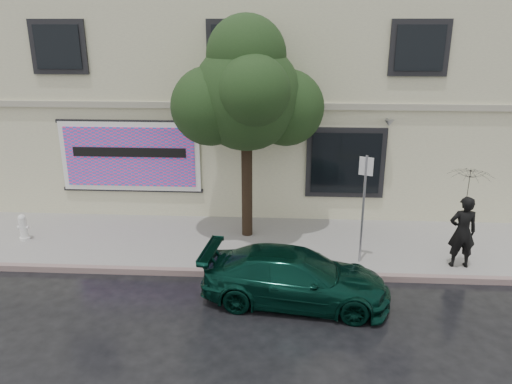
# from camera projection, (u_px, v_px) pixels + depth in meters

# --- Properties ---
(ground) EXTENTS (90.00, 90.00, 0.00)m
(ground) POSITION_uv_depth(u_px,v_px,m) (216.00, 309.00, 10.73)
(ground) COLOR black
(ground) RESTS_ON ground
(sidewalk) EXTENTS (20.00, 3.50, 0.15)m
(sidewalk) POSITION_uv_depth(u_px,v_px,m) (232.00, 243.00, 13.77)
(sidewalk) COLOR gray
(sidewalk) RESTS_ON ground
(curb) EXTENTS (20.00, 0.18, 0.16)m
(curb) POSITION_uv_depth(u_px,v_px,m) (224.00, 273.00, 12.12)
(curb) COLOR gray
(curb) RESTS_ON ground
(building) EXTENTS (20.00, 8.12, 7.00)m
(building) POSITION_uv_depth(u_px,v_px,m) (247.00, 91.00, 18.10)
(building) COLOR #B9B595
(building) RESTS_ON ground
(billboard) EXTENTS (4.30, 0.16, 2.20)m
(billboard) POSITION_uv_depth(u_px,v_px,m) (130.00, 157.00, 14.89)
(billboard) COLOR white
(billboard) RESTS_ON ground
(car) EXTENTS (4.25, 2.27, 1.18)m
(car) POSITION_uv_depth(u_px,v_px,m) (295.00, 277.00, 10.85)
(car) COLOR black
(car) RESTS_ON ground
(pedestrian) EXTENTS (0.67, 0.44, 1.82)m
(pedestrian) POSITION_uv_depth(u_px,v_px,m) (462.00, 232.00, 12.03)
(pedestrian) COLOR black
(pedestrian) RESTS_ON sidewalk
(umbrella) EXTENTS (1.19, 1.19, 0.81)m
(umbrella) POSITION_uv_depth(u_px,v_px,m) (470.00, 180.00, 11.61)
(umbrella) COLOR black
(umbrella) RESTS_ON pedestrian
(street_tree) EXTENTS (2.84, 2.84, 5.31)m
(street_tree) POSITION_uv_depth(u_px,v_px,m) (246.00, 97.00, 12.92)
(street_tree) COLOR black
(street_tree) RESTS_ON sidewalk
(fire_hydrant) EXTENTS (0.30, 0.28, 0.74)m
(fire_hydrant) POSITION_uv_depth(u_px,v_px,m) (23.00, 227.00, 13.71)
(fire_hydrant) COLOR silver
(fire_hydrant) RESTS_ON sidewalk
(sign_pole) EXTENTS (0.32, 0.15, 2.75)m
(sign_pole) POSITION_uv_depth(u_px,v_px,m) (364.00, 200.00, 12.03)
(sign_pole) COLOR #93949B
(sign_pole) RESTS_ON sidewalk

